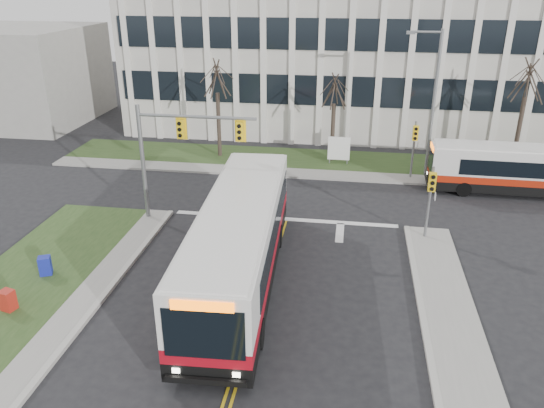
% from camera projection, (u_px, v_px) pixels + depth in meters
% --- Properties ---
extents(ground, '(120.00, 120.00, 0.00)m').
position_uv_depth(ground, '(258.00, 305.00, 21.11)').
color(ground, black).
rests_on(ground, ground).
extents(sidewalk_west, '(1.20, 26.00, 0.14)m').
position_uv_depth(sidewalk_west, '(23.00, 371.00, 17.53)').
color(sidewalk_west, '#9E9B93').
rests_on(sidewalk_west, ground).
extents(sidewalk_cross, '(44.00, 1.60, 0.14)m').
position_uv_depth(sidewalk_cross, '(376.00, 178.00, 34.16)').
color(sidewalk_cross, '#9E9B93').
rests_on(sidewalk_cross, ground).
extents(building_lawn, '(44.00, 5.00, 0.12)m').
position_uv_depth(building_lawn, '(375.00, 164.00, 36.70)').
color(building_lawn, '#2A421C').
rests_on(building_lawn, ground).
extents(office_building, '(40.00, 16.00, 12.00)m').
position_uv_depth(office_building, '(377.00, 52.00, 45.21)').
color(office_building, silver).
rests_on(office_building, ground).
extents(building_annex, '(12.00, 12.00, 8.00)m').
position_uv_depth(building_annex, '(20.00, 74.00, 46.72)').
color(building_annex, '#9E9B93').
rests_on(building_annex, ground).
extents(mast_arm_signal, '(6.11, 0.38, 6.20)m').
position_uv_depth(mast_arm_signal, '(172.00, 144.00, 26.69)').
color(mast_arm_signal, slate).
rests_on(mast_arm_signal, ground).
extents(signal_pole_near, '(0.34, 0.39, 3.80)m').
position_uv_depth(signal_pole_near, '(431.00, 193.00, 25.36)').
color(signal_pole_near, slate).
rests_on(signal_pole_near, ground).
extents(signal_pole_far, '(0.34, 0.39, 3.80)m').
position_uv_depth(signal_pole_far, '(414.00, 142.00, 33.07)').
color(signal_pole_far, slate).
rests_on(signal_pole_far, ground).
extents(streetlight, '(2.15, 0.25, 9.20)m').
position_uv_depth(streetlight, '(432.00, 97.00, 32.60)').
color(streetlight, slate).
rests_on(streetlight, ground).
extents(directory_sign, '(1.50, 0.12, 2.00)m').
position_uv_depth(directory_sign, '(339.00, 149.00, 36.16)').
color(directory_sign, slate).
rests_on(directory_sign, ground).
extents(tree_left, '(1.80, 1.80, 7.70)m').
position_uv_depth(tree_left, '(217.00, 80.00, 36.07)').
color(tree_left, '#42352B').
rests_on(tree_left, ground).
extents(tree_mid, '(1.80, 1.80, 6.82)m').
position_uv_depth(tree_mid, '(335.00, 92.00, 35.38)').
color(tree_mid, '#42352B').
rests_on(tree_mid, ground).
extents(tree_right, '(1.80, 1.80, 8.25)m').
position_uv_depth(tree_right, '(528.00, 82.00, 33.12)').
color(tree_right, '#42352B').
rests_on(tree_right, ground).
extents(bus_main, '(3.58, 13.50, 3.56)m').
position_uv_depth(bus_main, '(240.00, 245.00, 22.05)').
color(bus_main, silver).
rests_on(bus_main, ground).
extents(bus_cross, '(10.65, 2.48, 2.83)m').
position_uv_depth(bus_cross, '(522.00, 171.00, 31.36)').
color(bus_cross, silver).
rests_on(bus_cross, ground).
extents(newspaper_box_blue, '(0.64, 0.62, 0.95)m').
position_uv_depth(newspaper_box_blue, '(45.00, 267.00, 22.96)').
color(newspaper_box_blue, '#151F96').
rests_on(newspaper_box_blue, ground).
extents(newspaper_box_red, '(0.60, 0.56, 0.95)m').
position_uv_depth(newspaper_box_red, '(8.00, 301.00, 20.53)').
color(newspaper_box_red, '#AE2116').
rests_on(newspaper_box_red, ground).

